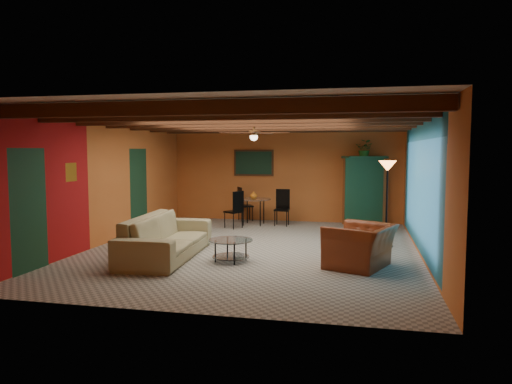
% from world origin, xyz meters
% --- Properties ---
extents(room, '(6.52, 8.01, 2.71)m').
position_xyz_m(room, '(0.00, 0.11, 2.36)').
color(room, gray).
rests_on(room, ground).
extents(sofa, '(1.23, 2.77, 0.79)m').
position_xyz_m(sofa, '(-1.44, -1.10, 0.40)').
color(sofa, '#8F835C').
rests_on(sofa, ground).
extents(armchair, '(1.34, 1.42, 0.74)m').
position_xyz_m(armchair, '(2.13, -1.13, 0.37)').
color(armchair, maroon).
rests_on(armchair, ground).
extents(coffee_table, '(1.00, 1.00, 0.41)m').
position_xyz_m(coffee_table, '(-0.16, -1.19, 0.21)').
color(coffee_table, silver).
rests_on(coffee_table, ground).
extents(dining_table, '(1.88, 1.88, 0.98)m').
position_xyz_m(dining_table, '(-0.71, 3.11, 0.49)').
color(dining_table, white).
rests_on(dining_table, ground).
extents(armoire, '(1.14, 0.87, 1.80)m').
position_xyz_m(armoire, '(2.20, 3.70, 0.90)').
color(armoire, brown).
rests_on(armoire, ground).
extents(floor_lamp, '(0.42, 0.42, 1.81)m').
position_xyz_m(floor_lamp, '(2.65, 0.81, 0.90)').
color(floor_lamp, black).
rests_on(floor_lamp, ground).
extents(ceiling_fan, '(1.50, 1.50, 0.44)m').
position_xyz_m(ceiling_fan, '(0.00, 0.00, 2.36)').
color(ceiling_fan, '#472614').
rests_on(ceiling_fan, ceiling).
extents(painting, '(1.05, 0.03, 0.65)m').
position_xyz_m(painting, '(-0.90, 3.96, 1.65)').
color(painting, black).
rests_on(painting, wall_back).
extents(potted_plant, '(0.54, 0.51, 0.49)m').
position_xyz_m(potted_plant, '(2.20, 3.70, 2.04)').
color(potted_plant, '#26661E').
rests_on(potted_plant, armoire).
extents(vase, '(0.21, 0.21, 0.20)m').
position_xyz_m(vase, '(-0.71, 3.11, 1.08)').
color(vase, orange).
rests_on(vase, dining_table).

